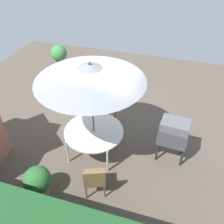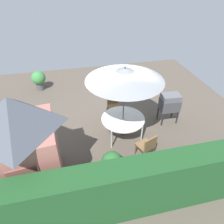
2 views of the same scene
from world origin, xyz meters
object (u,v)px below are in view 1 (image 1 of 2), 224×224
patio_table (94,132)px  patio_umbrella (90,73)px  chair_near_shed (108,108)px  bbq_grill (174,133)px  chair_far_side (95,179)px  potted_plant_by_shed (38,181)px  potted_plant_by_grill (59,54)px

patio_table → patio_umbrella: 1.68m
chair_near_shed → bbq_grill: bearing=156.1°
chair_far_side → potted_plant_by_shed: size_ratio=1.14×
patio_umbrella → chair_far_side: bearing=110.7°
bbq_grill → chair_near_shed: bbq_grill is taller
bbq_grill → chair_far_side: 2.19m
potted_plant_by_grill → chair_near_shed: bearing=136.7°
patio_table → potted_plant_by_shed: 1.73m
patio_table → chair_far_side: size_ratio=1.65×
chair_near_shed → potted_plant_by_shed: size_ratio=1.14×
chair_near_shed → potted_plant_by_grill: bearing=-43.3°
patio_table → bbq_grill: 1.96m
patio_umbrella → chair_near_shed: size_ratio=2.94×
patio_table → potted_plant_by_shed: size_ratio=1.88×
potted_plant_by_grill → potted_plant_by_shed: bearing=112.3°
patio_umbrella → potted_plant_by_shed: (0.74, 1.54, -1.96)m
potted_plant_by_grill → bbq_grill: bearing=143.2°
patio_table → potted_plant_by_grill: potted_plant_by_grill is taller
potted_plant_by_shed → chair_near_shed: bearing=-104.2°
chair_near_shed → potted_plant_by_grill: 4.17m
chair_near_shed → patio_umbrella: bearing=91.4°
bbq_grill → chair_far_side: size_ratio=1.33×
patio_umbrella → chair_far_side: (-0.45, 1.19, -1.87)m
patio_table → chair_far_side: 1.28m
potted_plant_by_shed → potted_plant_by_grill: bearing=-67.7°
patio_table → chair_near_shed: bearing=-88.6°
chair_far_side → potted_plant_by_grill: size_ratio=0.95×
potted_plant_by_shed → potted_plant_by_grill: (2.33, -5.66, 0.12)m
patio_umbrella → chair_near_shed: bearing=-88.6°
patio_umbrella → bbq_grill: size_ratio=2.20×
patio_table → chair_near_shed: 1.28m
patio_umbrella → chair_near_shed: patio_umbrella is taller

